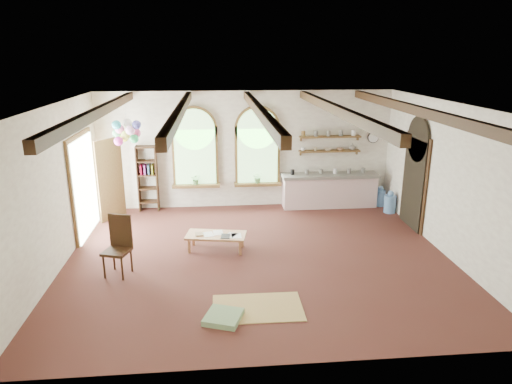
{
  "coord_description": "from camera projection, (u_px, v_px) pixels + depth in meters",
  "views": [
    {
      "loc": [
        -0.86,
        -8.8,
        4.14
      ],
      "look_at": [
        -0.0,
        0.6,
        1.27
      ],
      "focal_mm": 32.0,
      "sensor_mm": 36.0,
      "label": 1
    }
  ],
  "objects": [
    {
      "name": "water_jug_a",
      "position": [
        380.0,
        197.0,
        12.88
      ],
      "size": [
        0.3,
        0.3,
        0.58
      ],
      "color": "#5E8DC9",
      "rests_on": "floor"
    },
    {
      "name": "shelf_bowl_a",
      "position": [
        328.0,
        149.0,
        12.61
      ],
      "size": [
        0.22,
        0.22,
        0.05
      ],
      "primitive_type": "imported",
      "color": "beige",
      "rests_on": "wall_shelf_lower"
    },
    {
      "name": "shelf_bowl_b",
      "position": [
        340.0,
        149.0,
        12.64
      ],
      "size": [
        0.2,
        0.2,
        0.06
      ],
      "primitive_type": "imported",
      "color": "#8C664C",
      "rests_on": "wall_shelf_lower"
    },
    {
      "name": "shelf_cup_a",
      "position": [
        303.0,
        149.0,
        12.55
      ],
      "size": [
        0.12,
        0.1,
        0.1
      ],
      "primitive_type": "imported",
      "color": "white",
      "rests_on": "wall_shelf_lower"
    },
    {
      "name": "floor_cushion",
      "position": [
        223.0,
        317.0,
        7.39
      ],
      "size": [
        0.71,
        0.71,
        0.1
      ],
      "primitive_type": "cube",
      "rotation": [
        0.0,
        0.0,
        -0.35
      ],
      "color": "#7A9F6D",
      "rests_on": "floor"
    },
    {
      "name": "wall_clock",
      "position": [
        373.0,
        137.0,
        12.71
      ],
      "size": [
        0.32,
        0.04,
        0.32
      ],
      "primitive_type": "cylinder",
      "rotation": [
        1.57,
        0.0,
        0.0
      ],
      "color": "black",
      "rests_on": "wall_back"
    },
    {
      "name": "kitchen_counter",
      "position": [
        329.0,
        190.0,
        12.77
      ],
      "size": [
        2.68,
        0.62,
        0.94
      ],
      "color": "beige",
      "rests_on": "floor"
    },
    {
      "name": "tablet",
      "position": [
        225.0,
        236.0,
        9.81
      ],
      "size": [
        0.22,
        0.3,
        0.01
      ],
      "primitive_type": "cube",
      "rotation": [
        0.0,
        0.0,
        -0.11
      ],
      "color": "black",
      "rests_on": "coffee_table"
    },
    {
      "name": "potted_plant_left",
      "position": [
        196.0,
        179.0,
        12.45
      ],
      "size": [
        0.27,
        0.23,
        0.3
      ],
      "primitive_type": "imported",
      "color": "#598C4C",
      "rests_on": "window_left"
    },
    {
      "name": "window_left",
      "position": [
        195.0,
        150.0,
        12.33
      ],
      "size": [
        1.3,
        0.28,
        2.2
      ],
      "color": "brown",
      "rests_on": "floor"
    },
    {
      "name": "left_doorway",
      "position": [
        84.0,
        186.0,
        10.7
      ],
      "size": [
        0.1,
        1.9,
        2.5
      ],
      "primitive_type": "cube",
      "color": "brown",
      "rests_on": "floor"
    },
    {
      "name": "right_doorway",
      "position": [
        414.0,
        184.0,
        11.12
      ],
      "size": [
        0.1,
        1.3,
        2.4
      ],
      "primitive_type": "cube",
      "color": "black",
      "rests_on": "floor"
    },
    {
      "name": "floor_mat",
      "position": [
        258.0,
        308.0,
        7.74
      ],
      "size": [
        1.53,
        0.96,
        0.02
      ],
      "primitive_type": "cube",
      "rotation": [
        0.0,
        0.0,
        -0.01
      ],
      "color": "tan",
      "rests_on": "floor"
    },
    {
      "name": "balloon_cluster",
      "position": [
        127.0,
        132.0,
        10.91
      ],
      "size": [
        0.75,
        0.75,
        1.14
      ],
      "color": "silver",
      "rests_on": "floor"
    },
    {
      "name": "water_jug_b",
      "position": [
        390.0,
        203.0,
        12.33
      ],
      "size": [
        0.32,
        0.32,
        0.61
      ],
      "color": "#5E8DC9",
      "rests_on": "floor"
    },
    {
      "name": "coffee_table",
      "position": [
        216.0,
        236.0,
        9.94
      ],
      "size": [
        1.37,
        0.81,
        0.37
      ],
      "color": "tan",
      "rests_on": "floor"
    },
    {
      "name": "shelf_vase",
      "position": [
        353.0,
        146.0,
        12.65
      ],
      "size": [
        0.18,
        0.18,
        0.19
      ],
      "primitive_type": "imported",
      "color": "slate",
      "rests_on": "wall_shelf_lower"
    },
    {
      "name": "bookshelf",
      "position": [
        148.0,
        179.0,
        12.33
      ],
      "size": [
        0.53,
        0.32,
        1.8
      ],
      "color": "#392612",
      "rests_on": "floor"
    },
    {
      "name": "potted_plant_right",
      "position": [
        258.0,
        178.0,
        12.6
      ],
      "size": [
        0.27,
        0.23,
        0.3
      ],
      "primitive_type": "imported",
      "color": "#598C4C",
      "rests_on": "window_right"
    },
    {
      "name": "wall_shelf_lower",
      "position": [
        329.0,
        151.0,
        12.63
      ],
      "size": [
        1.7,
        0.24,
        0.04
      ],
      "primitive_type": "cube",
      "color": "brown",
      "rests_on": "wall_back"
    },
    {
      "name": "ceiling_beams",
      "position": [
        259.0,
        110.0,
        8.76
      ],
      "size": [
        6.2,
        6.8,
        0.18
      ],
      "primitive_type": null,
      "color": "#392612",
      "rests_on": "ceiling"
    },
    {
      "name": "floor",
      "position": [
        259.0,
        257.0,
        9.66
      ],
      "size": [
        8.0,
        8.0,
        0.0
      ],
      "primitive_type": "plane",
      "color": "#4D251F",
      "rests_on": "ground"
    },
    {
      "name": "wall_shelf_upper",
      "position": [
        330.0,
        137.0,
        12.51
      ],
      "size": [
        1.7,
        0.24,
        0.04
      ],
      "primitive_type": "cube",
      "color": "brown",
      "rests_on": "wall_back"
    },
    {
      "name": "side_chair",
      "position": [
        118.0,
        258.0,
        8.84
      ],
      "size": [
        0.58,
        0.58,
        1.18
      ],
      "color": "#392612",
      "rests_on": "floor"
    },
    {
      "name": "table_book",
      "position": [
        195.0,
        234.0,
        9.9
      ],
      "size": [
        0.18,
        0.25,
        0.02
      ],
      "primitive_type": "imported",
      "rotation": [
        0.0,
        0.0,
        0.08
      ],
      "color": "olive",
      "rests_on": "coffee_table"
    },
    {
      "name": "shelf_cup_b",
      "position": [
        315.0,
        149.0,
        12.58
      ],
      "size": [
        0.1,
        0.1,
        0.09
      ],
      "primitive_type": "imported",
      "color": "beige",
      "rests_on": "wall_shelf_lower"
    },
    {
      "name": "window_right",
      "position": [
        258.0,
        149.0,
        12.48
      ],
      "size": [
        1.3,
        0.28,
        2.2
      ],
      "color": "brown",
      "rests_on": "floor"
    }
  ]
}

